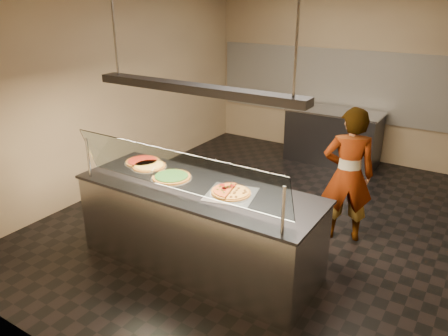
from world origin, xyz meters
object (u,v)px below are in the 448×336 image
Objects in this scene: pizza_cheese at (149,166)px; half_pizza_pepperoni at (223,189)px; heat_lamp_housing at (195,89)px; sneeze_guard at (176,171)px; pizza_tomato at (143,161)px; prep_table at (333,136)px; half_pizza_sausage at (239,194)px; serving_counter at (199,227)px; perforated_tray at (231,194)px; pizza_spinach at (172,177)px; pizza_spatula at (156,171)px; worker at (348,175)px.

half_pizza_pepperoni is at bearing -6.55° from pizza_cheese.
half_pizza_pepperoni is 0.18× the size of heat_lamp_housing.
sneeze_guard is 0.55m from half_pizza_pepperoni.
half_pizza_pepperoni is 1.09m from pizza_cheese.
pizza_tomato reaches higher than prep_table.
prep_table is at bearing 92.39° from half_pizza_pepperoni.
half_pizza_pepperoni is at bearing 179.79° from half_pizza_sausage.
pizza_tomato is (-0.96, 0.23, 0.48)m from serving_counter.
pizza_cheese is at bearing 168.39° from heat_lamp_housing.
pizza_tomato is (-1.34, 0.20, 0.01)m from perforated_tray.
pizza_spinach is 3.88m from prep_table.
half_pizza_sausage is (0.19, -0.00, -0.01)m from half_pizza_pepperoni.
perforated_tray is 0.25× the size of heat_lamp_housing.
pizza_spatula reaches higher than perforated_tray.
pizza_spinach reaches higher than serving_counter.
pizza_cheese reaches higher than perforated_tray.
pizza_spinach is (-0.66, 0.01, -0.02)m from half_pizza_pepperoni.
perforated_tray is at bearing 5.75° from serving_counter.
half_pizza_pepperoni reaches higher than pizza_spinach.
half_pizza_sausage is at bearing -7.73° from pizza_tomato.
pizza_spatula is at bearing 178.85° from perforated_tray.
half_pizza_pepperoni is 0.26× the size of worker.
half_pizza_sausage is 1.45m from pizza_tomato.
half_pizza_pepperoni is at bearing 53.15° from sneeze_guard.
heat_lamp_housing is (-0.13, -3.86, 1.48)m from prep_table.
serving_counter is 0.58m from half_pizza_pepperoni.
heat_lamp_housing is (-0.48, -0.04, 0.99)m from half_pizza_sausage.
prep_table is (0.50, 3.82, -0.48)m from pizza_spinach.
pizza_spatula is (-0.90, 0.02, -0.01)m from half_pizza_pepperoni.
perforated_tray is 0.10m from half_pizza_pepperoni.
pizza_cheese is (-1.28, 0.13, -0.01)m from half_pizza_sausage.
perforated_tray is 1.35× the size of pizza_tomato.
heat_lamp_housing is (-1.13, -1.41, 1.13)m from worker.
half_pizza_pepperoni is 3.86m from prep_table.
half_pizza_sausage is at bearing -0.46° from pizza_spinach.
half_pizza_sausage is at bearing 4.67° from heat_lamp_housing.
pizza_tomato is 1.67× the size of pizza_spatula.
worker reaches higher than half_pizza_sausage.
prep_table is (0.13, 4.21, -0.76)m from sneeze_guard.
half_pizza_sausage is at bearing -0.21° from half_pizza_pepperoni.
pizza_spinach is 0.61m from pizza_tomato.
pizza_spinach reaches higher than prep_table.
half_pizza_sausage is 1.10m from heat_lamp_housing.
prep_table is (-0.35, 3.83, -0.49)m from half_pizza_sausage.
perforated_tray is at bearing -0.74° from half_pizza_pepperoni.
serving_counter is 6.43× the size of pizza_cheese.
sneeze_guard reaches higher than perforated_tray.
prep_table is at bearing 73.33° from pizza_tomato.
heat_lamp_housing reaches higher than perforated_tray.
perforated_tray is at bearing -179.69° from half_pizza_sausage.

